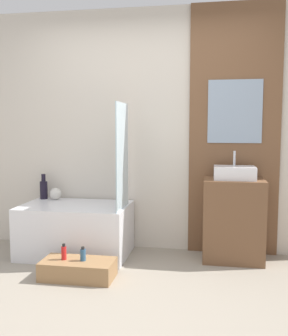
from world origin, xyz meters
TOP-DOWN VIEW (x-y plane):
  - ground_plane at (0.00, 0.00)m, footprint 12.00×12.00m
  - wall_tiled_back at (0.00, 1.58)m, footprint 4.20×0.06m
  - wall_wood_accent at (0.91, 1.53)m, footprint 0.93×0.04m
  - bathtub at (-0.71, 1.18)m, footprint 1.11×0.71m
  - glass_shower_screen at (-0.18, 1.09)m, footprint 0.01×0.49m
  - wooden_step_bench at (-0.47, 0.56)m, footprint 0.65×0.33m
  - vanity_cabinet at (0.91, 1.30)m, footprint 0.60×0.43m
  - sink at (0.91, 1.30)m, footprint 0.40×0.30m
  - vase_tall_dark at (-1.17, 1.44)m, footprint 0.08×0.08m
  - vase_round_light at (-1.02, 1.41)m, footprint 0.13×0.13m
  - bottle_soap_primary at (-0.60, 0.56)m, footprint 0.05×0.05m
  - bottle_soap_secondary at (-0.42, 0.56)m, footprint 0.05×0.05m

SIDE VIEW (x-z plane):
  - ground_plane at x=0.00m, z-range 0.00..0.00m
  - wooden_step_bench at x=-0.47m, z-range 0.00..0.16m
  - bottle_soap_secondary at x=-0.42m, z-range 0.16..0.28m
  - bottle_soap_primary at x=-0.60m, z-range 0.16..0.30m
  - bathtub at x=-0.71m, z-range 0.00..0.54m
  - vanity_cabinet at x=0.91m, z-range 0.00..0.83m
  - vase_round_light at x=-1.02m, z-range 0.54..0.67m
  - vase_tall_dark at x=-1.17m, z-range 0.51..0.79m
  - sink at x=0.91m, z-range 0.75..1.03m
  - glass_shower_screen at x=-0.18m, z-range 0.54..1.58m
  - wall_tiled_back at x=0.00m, z-range 0.00..2.60m
  - wall_wood_accent at x=0.91m, z-range 0.01..2.61m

